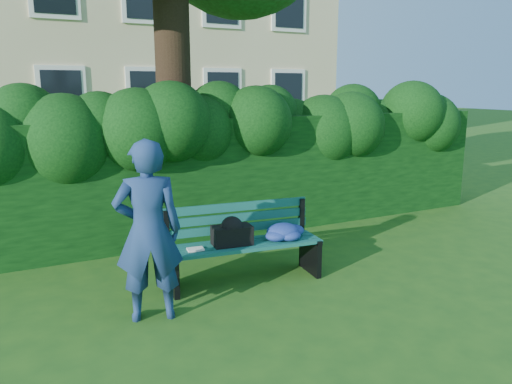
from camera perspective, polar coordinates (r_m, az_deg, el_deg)
name	(u,v)px	position (r m, az deg, el deg)	size (l,w,h in m)	color
ground	(279,279)	(6.05, 2.62, -9.91)	(80.00, 80.00, 0.00)	#225118
hedge	(209,176)	(7.72, -5.41, 1.85)	(10.00, 1.00, 1.80)	black
park_bench	(251,239)	(5.89, -0.59, -5.37)	(1.86, 0.75, 0.89)	#0E4849
man_reading	(148,231)	(4.91, -12.21, -4.41)	(0.65, 0.43, 1.79)	navy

